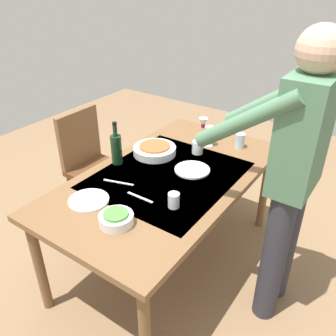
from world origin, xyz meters
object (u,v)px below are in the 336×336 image
Objects in this scene: chair_near at (90,159)px; water_cup_far_left at (174,200)px; dinner_plate_near at (89,200)px; side_bowl_salad at (116,218)px; water_cup_near_left at (240,141)px; wine_glass_right at (203,124)px; person_server at (292,172)px; water_cup_near_right at (198,147)px; wine_bottle at (116,148)px; serving_bowl_pasta at (155,150)px; dining_table at (168,184)px; dinner_plate_far at (192,170)px; wine_glass_left at (209,133)px.

water_cup_far_left is at bearing 70.45° from chair_near.
side_bowl_salad is at bearing 77.26° from dinner_plate_near.
water_cup_near_left is at bearing 115.38° from chair_near.
water_cup_near_left is at bearing 87.45° from wine_glass_right.
water_cup_near_right is at bearing -111.56° from person_server.
wine_bottle reaches higher than water_cup_far_left.
chair_near is 3.96× the size of dinner_plate_near.
dining_table is at bearing 52.99° from serving_bowl_pasta.
water_cup_near_right is 0.39× the size of dinner_plate_far.
wine_bottle is at bearing -138.61° from side_bowl_salad.
serving_bowl_pasta is (-0.44, -0.46, -0.01)m from water_cup_far_left.
person_server is at bearing 84.92° from dinner_plate_far.
water_cup_near_right is 1.06× the size of water_cup_far_left.
dinner_plate_near is (0.43, 0.16, -0.10)m from wine_bottle.
side_bowl_salad is at bearing 8.20° from wine_glass_right.
wine_glass_right is (-0.55, -0.84, -0.13)m from person_server.
water_cup_near_right is 0.31m from serving_bowl_pasta.
person_server reaches higher than serving_bowl_pasta.
water_cup_far_left reaches higher than serving_bowl_pasta.
wine_glass_right is 0.66× the size of dinner_plate_far.
wine_bottle is 1.64× the size of side_bowl_salad.
dinner_plate_near is (0.23, -0.42, -0.04)m from water_cup_far_left.
wine_glass_left is at bearing -177.20° from side_bowl_salad.
water_cup_near_left is 1.20× the size of water_cup_near_right.
dinner_plate_near is at bearing 3.14° from serving_bowl_pasta.
wine_glass_right reaches higher than dining_table.
water_cup_near_right reaches higher than water_cup_far_left.
person_server is at bearing 44.04° from water_cup_near_left.
serving_bowl_pasta is at bearing -127.01° from dining_table.
person_server is at bearing 58.81° from wine_glass_left.
dinner_plate_near is (1.01, -0.21, -0.10)m from wine_glass_left.
dinner_plate_far is (-0.20, 0.47, -0.10)m from wine_bottle.
dinner_plate_near is (0.57, -0.93, -0.22)m from person_server.
chair_near is at bearing -73.81° from water_cup_near_right.
wine_bottle is 2.73× the size of water_cup_near_left.
water_cup_near_right reaches higher than dining_table.
wine_bottle is at bearing -40.75° from water_cup_near_right.
serving_bowl_pasta is (-0.25, 0.13, -0.08)m from wine_bottle.
water_cup_near_left is at bearing 159.73° from dinner_plate_near.
dinner_plate_far is at bearing 143.52° from dining_table.
serving_bowl_pasta is (0.33, -0.25, -0.07)m from wine_glass_left.
wine_glass_right is at bearing -92.55° from water_cup_near_left.
dining_table is 0.57m from side_bowl_salad.
chair_near reaches higher than dinner_plate_near.
wine_glass_left reaches higher than dinner_plate_far.
dinner_plate_far is (0.38, 0.09, -0.10)m from wine_glass_left.
side_bowl_salad is at bearing 41.39° from wine_bottle.
wine_bottle reaches higher than water_cup_near_left.
wine_glass_left is at bearing -62.30° from water_cup_near_left.
wine_glass_left is 0.66× the size of dinner_plate_near.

